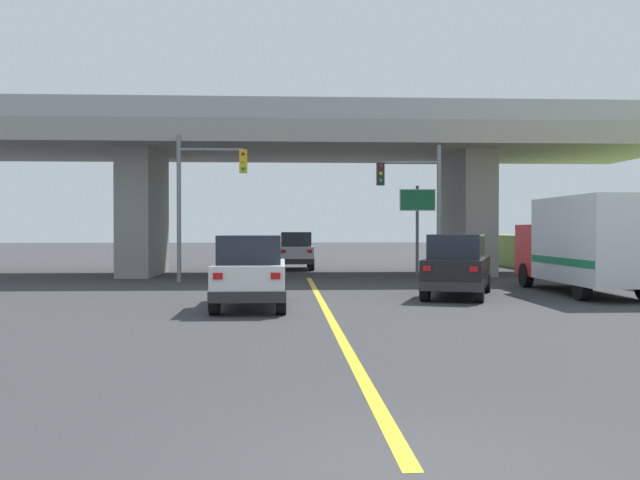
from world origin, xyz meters
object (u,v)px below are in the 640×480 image
traffic_signal_farside (201,188)px  highway_sign (417,210)px  sedan_oncoming (296,251)px  suv_lead (251,271)px  box_truck (586,244)px  traffic_signal_nearside (418,196)px  suv_crossing (457,265)px

traffic_signal_farside → highway_sign: bearing=15.9°
sedan_oncoming → suv_lead: bearing=-94.8°
box_truck → traffic_signal_farside: 15.12m
traffic_signal_nearside → traffic_signal_farside: (-9.11, -0.17, 0.28)m
suv_crossing → traffic_signal_farside: bearing=160.9°
box_truck → sedan_oncoming: 18.18m
box_truck → highway_sign: size_ratio=1.76×
suv_lead → traffic_signal_nearside: (6.62, 10.10, 2.58)m
sedan_oncoming → traffic_signal_nearside: (5.02, -8.91, 2.58)m
traffic_signal_nearside → suv_lead: bearing=-123.3°
suv_crossing → highway_sign: highway_sign is taller
suv_lead → sedan_oncoming: size_ratio=1.10×
box_truck → highway_sign: 10.08m
traffic_signal_farside → box_truck: bearing=-25.6°
suv_crossing → traffic_signal_farside: (-9.00, 7.10, 2.86)m
suv_lead → box_truck: (11.01, 3.47, 0.68)m
suv_crossing → traffic_signal_nearside: bearing=108.3°
suv_lead → traffic_signal_nearside: size_ratio=0.82×
traffic_signal_farside → sedan_oncoming: bearing=65.7°
box_truck → traffic_signal_nearside: (-4.39, 6.63, 1.90)m
sedan_oncoming → traffic_signal_farside: 10.37m
suv_crossing → traffic_signal_farside: 11.81m
suv_crossing → box_truck: box_truck is taller
highway_sign → suv_crossing: bearing=-93.2°
suv_lead → sedan_oncoming: bearing=85.2°
suv_lead → traffic_signal_farside: (-2.49, 9.93, 2.86)m
sedan_oncoming → traffic_signal_farside: size_ratio=0.71×
suv_lead → box_truck: box_truck is taller
sedan_oncoming → traffic_signal_farside: bearing=-114.3°
traffic_signal_farside → highway_sign: size_ratio=1.45×
sedan_oncoming → highway_sign: 8.63m
suv_lead → suv_crossing: same height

